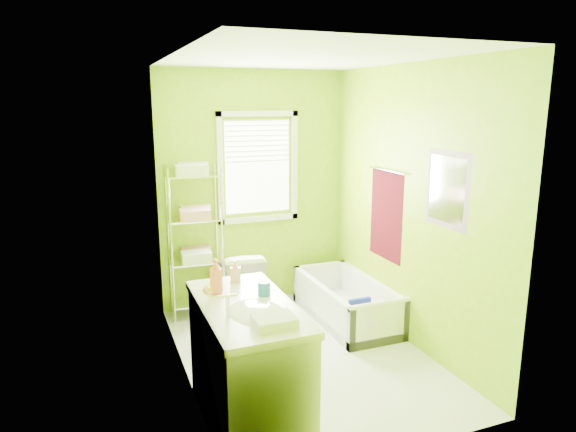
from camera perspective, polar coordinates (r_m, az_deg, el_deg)
name	(u,v)px	position (r m, az deg, el deg)	size (l,w,h in m)	color
ground	(303,355)	(4.84, 1.73, -15.19)	(2.90, 2.90, 0.00)	silver
room_envelope	(305,187)	(4.34, 1.87, 3.20)	(2.14, 2.94, 2.62)	#82AD08
window	(258,161)	(5.67, -3.35, 6.07)	(0.92, 0.05, 1.22)	white
door	(213,309)	(3.26, -8.31, -10.15)	(0.09, 0.80, 2.00)	white
right_wall_decor	(408,205)	(4.86, 13.24, 1.17)	(0.04, 1.48, 1.17)	#490811
bathtub	(347,308)	(5.50, 6.62, -10.07)	(0.64, 1.38, 0.45)	white
toilet	(242,283)	(5.53, -5.12, -7.42)	(0.41, 0.72, 0.74)	white
vanity	(248,361)	(3.74, -4.47, -15.77)	(0.62, 1.20, 1.16)	white
wire_shelf_unit	(196,224)	(5.45, -10.17, -0.91)	(0.57, 0.45, 1.64)	silver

